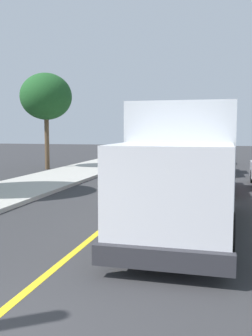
# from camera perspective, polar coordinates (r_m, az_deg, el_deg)

# --- Properties ---
(centre_line_yellow) EXTENTS (0.16, 56.00, 0.01)m
(centre_line_yellow) POSITION_cam_1_polar(r_m,az_deg,el_deg) (13.89, 1.46, -4.99)
(centre_line_yellow) COLOR gold
(centre_line_yellow) RESTS_ON ground
(box_truck) EXTENTS (2.43, 7.19, 3.20)m
(box_truck) POSITION_cam_1_polar(r_m,az_deg,el_deg) (10.16, 8.79, 1.04)
(box_truck) COLOR silver
(box_truck) RESTS_ON ground
(parked_car_near) EXTENTS (1.97, 4.47, 1.67)m
(parked_car_near) POSITION_cam_1_polar(r_m,az_deg,el_deg) (16.86, 11.99, -0.52)
(parked_car_near) COLOR maroon
(parked_car_near) RESTS_ON ground
(parked_car_mid) EXTENTS (2.00, 4.48, 1.67)m
(parked_car_mid) POSITION_cam_1_polar(r_m,az_deg,el_deg) (23.48, 12.82, 1.19)
(parked_car_mid) COLOR #2D4793
(parked_car_mid) RESTS_ON ground
(parked_car_far) EXTENTS (1.95, 4.46, 1.67)m
(parked_car_far) POSITION_cam_1_polar(r_m,az_deg,el_deg) (29.34, 12.22, 2.08)
(parked_car_far) COLOR #B7B7BC
(parked_car_far) RESTS_ON ground
(parked_car_furthest) EXTENTS (1.93, 4.45, 1.67)m
(parked_car_furthest) POSITION_cam_1_polar(r_m,az_deg,el_deg) (35.08, 12.03, 2.65)
(parked_car_furthest) COLOR silver
(parked_car_furthest) RESTS_ON ground
(street_tree_down_block) EXTENTS (3.30, 3.30, 6.16)m
(street_tree_down_block) POSITION_cam_1_polar(r_m,az_deg,el_deg) (25.70, -11.68, 10.21)
(street_tree_down_block) COLOR brown
(street_tree_down_block) RESTS_ON ground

